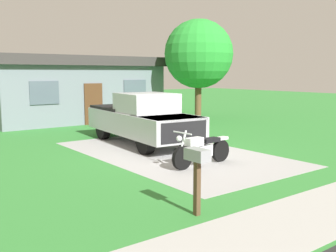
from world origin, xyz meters
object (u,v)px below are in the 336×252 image
mailbox (197,164)px  pickup_truck (141,118)px  neighbor_house (73,88)px  shade_tree (199,54)px  motorcycle (202,149)px

mailbox → pickup_truck: bearing=64.6°
pickup_truck → neighbor_house: 8.71m
pickup_truck → shade_tree: (6.48, 4.11, 2.69)m
pickup_truck → mailbox: (-3.29, -6.92, 0.03)m
mailbox → neighbor_house: 16.15m
pickup_truck → neighbor_house: neighbor_house is taller
pickup_truck → shade_tree: shade_tree is taller
motorcycle → neighbor_house: 12.82m
pickup_truck → neighbor_house: (1.09, 8.61, 0.84)m
shade_tree → mailbox: bearing=-131.5°
mailbox → motorcycle: bearing=46.7°
motorcycle → shade_tree: size_ratio=0.40×
mailbox → shade_tree: size_ratio=0.23×
neighbor_house → motorcycle: bearing=-97.5°
pickup_truck → shade_tree: 8.13m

